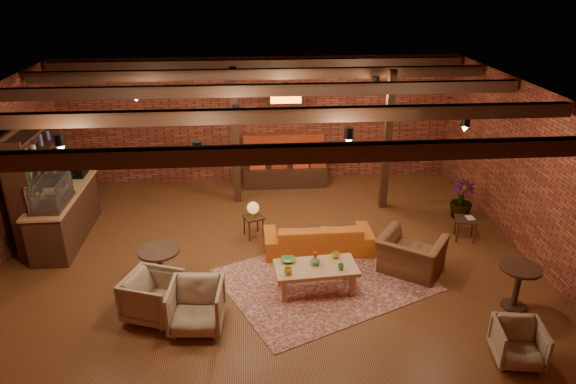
{
  "coord_description": "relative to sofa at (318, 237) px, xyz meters",
  "views": [
    {
      "loc": [
        -0.29,
        -8.76,
        5.19
      ],
      "look_at": [
        0.42,
        0.2,
        1.24
      ],
      "focal_mm": 32.0,
      "sensor_mm": 36.0,
      "label": 1
    }
  ],
  "objects": [
    {
      "name": "shelving_hutch",
      "position": [
        -5.51,
        1.03,
        0.89
      ],
      "size": [
        0.52,
        2.0,
        2.4
      ],
      "primitive_type": null,
      "color": "black",
      "rests_on": "ground"
    },
    {
      "name": "ceiling",
      "position": [
        -1.01,
        -0.07,
        2.89
      ],
      "size": [
        10.0,
        8.0,
        0.02
      ],
      "primitive_type": "cube",
      "color": "black",
      "rests_on": "wall_back"
    },
    {
      "name": "plant_tall",
      "position": [
        3.39,
        1.23,
        0.99
      ],
      "size": [
        1.8,
        1.8,
        2.59
      ],
      "primitive_type": "imported",
      "rotation": [
        0.0,
        0.0,
        -0.29
      ],
      "color": "#4C7F4C",
      "rests_on": "floor"
    },
    {
      "name": "plant_counter",
      "position": [
        -5.01,
        1.13,
        0.91
      ],
      "size": [
        0.35,
        0.39,
        0.3
      ],
      "primitive_type": "imported",
      "color": "#337F33",
      "rests_on": "service_counter"
    },
    {
      "name": "sofa",
      "position": [
        0.0,
        0.0,
        0.0
      ],
      "size": [
        2.14,
        0.86,
        0.62
      ],
      "primitive_type": "imported",
      "rotation": [
        0.0,
        0.0,
        3.15
      ],
      "color": "#B35718",
      "rests_on": "floor"
    },
    {
      "name": "ceiling_beams",
      "position": [
        -1.01,
        -0.07,
        2.77
      ],
      "size": [
        9.8,
        6.4,
        0.22
      ],
      "primitive_type": null,
      "color": "black",
      "rests_on": "ceiling"
    },
    {
      "name": "round_table_left",
      "position": [
        -2.91,
        -1.04,
        0.2
      ],
      "size": [
        0.72,
        0.72,
        0.75
      ],
      "color": "black",
      "rests_on": "floor"
    },
    {
      "name": "wall_right",
      "position": [
        3.99,
        -0.07,
        1.29
      ],
      "size": [
        0.02,
        8.0,
        3.2
      ],
      "primitive_type": "cube",
      "color": "maroon",
      "rests_on": "ground"
    },
    {
      "name": "round_table_right",
      "position": [
        3.0,
        -2.09,
        0.2
      ],
      "size": [
        0.66,
        0.66,
        0.77
      ],
      "color": "black",
      "rests_on": "floor"
    },
    {
      "name": "ceiling_pipe",
      "position": [
        -1.01,
        1.53,
        2.54
      ],
      "size": [
        9.6,
        0.12,
        0.12
      ],
      "primitive_type": "cylinder",
      "rotation": [
        0.0,
        1.57,
        0.0
      ],
      "color": "black",
      "rests_on": "ceiling"
    },
    {
      "name": "side_table_lamp",
      "position": [
        -1.26,
        0.7,
        0.29
      ],
      "size": [
        0.49,
        0.49,
        0.79
      ],
      "rotation": [
        0.0,
        0.0,
        0.36
      ],
      "color": "black",
      "rests_on": "floor"
    },
    {
      "name": "banquette",
      "position": [
        -0.41,
        3.48,
        0.19
      ],
      "size": [
        2.1,
        0.7,
        1.0
      ],
      "primitive_type": null,
      "color": "#9B3519",
      "rests_on": "ground"
    },
    {
      "name": "post_right",
      "position": [
        1.79,
        1.93,
        1.29
      ],
      "size": [
        0.16,
        0.16,
        3.2
      ],
      "primitive_type": "cube",
      "color": "black",
      "rests_on": "ground"
    },
    {
      "name": "coffee_table",
      "position": [
        -0.24,
        -1.35,
        0.12
      ],
      "size": [
        1.46,
        0.8,
        0.74
      ],
      "rotation": [
        0.0,
        0.0,
        0.07
      ],
      "color": "#A36E4C",
      "rests_on": "floor"
    },
    {
      "name": "wall_back",
      "position": [
        -1.01,
        3.93,
        1.29
      ],
      "size": [
        10.0,
        0.02,
        3.2
      ],
      "primitive_type": "cube",
      "color": "maroon",
      "rests_on": "ground"
    },
    {
      "name": "rug",
      "position": [
        -0.01,
        -1.05,
        -0.3
      ],
      "size": [
        4.2,
        3.8,
        0.01
      ],
      "primitive_type": "cube",
      "rotation": [
        0.0,
        0.0,
        0.42
      ],
      "color": "maroon",
      "rests_on": "floor"
    },
    {
      "name": "ceiling_spotlights",
      "position": [
        -1.01,
        -0.07,
        2.55
      ],
      "size": [
        6.4,
        4.4,
        0.28
      ],
      "primitive_type": null,
      "color": "black",
      "rests_on": "ceiling"
    },
    {
      "name": "wall_front",
      "position": [
        -1.01,
        -4.07,
        1.29
      ],
      "size": [
        10.0,
        0.02,
        3.2
      ],
      "primitive_type": "cube",
      "color": "maroon",
      "rests_on": "ground"
    },
    {
      "name": "armchair_b",
      "position": [
        -2.19,
        -2.19,
        0.11
      ],
      "size": [
        0.87,
        0.82,
        0.84
      ],
      "primitive_type": "imported",
      "rotation": [
        0.0,
        0.0,
        -0.08
      ],
      "color": "#BFB594",
      "rests_on": "floor"
    },
    {
      "name": "armchair_a",
      "position": [
        -2.91,
        -1.87,
        0.1
      ],
      "size": [
        0.98,
        1.01,
        0.83
      ],
      "primitive_type": "imported",
      "rotation": [
        0.0,
        0.0,
        1.22
      ],
      "color": "#BFB594",
      "rests_on": "floor"
    },
    {
      "name": "floor",
      "position": [
        -1.01,
        -0.07,
        -0.31
      ],
      "size": [
        10.0,
        10.0,
        0.0
      ],
      "primitive_type": "plane",
      "color": "#3D260F",
      "rests_on": "ground"
    },
    {
      "name": "armchair_far",
      "position": [
        2.42,
        -3.32,
        0.02
      ],
      "size": [
        0.74,
        0.71,
        0.67
      ],
      "primitive_type": "imported",
      "rotation": [
        0.0,
        0.0,
        -0.16
      ],
      "color": "#BFB594",
      "rests_on": "floor"
    },
    {
      "name": "post_left",
      "position": [
        -1.61,
        2.53,
        1.29
      ],
      "size": [
        0.16,
        0.16,
        3.2
      ],
      "primitive_type": "cube",
      "color": "black",
      "rests_on": "ground"
    },
    {
      "name": "armchair_right",
      "position": [
        1.6,
        -0.89,
        0.17
      ],
      "size": [
        1.32,
        1.23,
        0.97
      ],
      "primitive_type": "imported",
      "rotation": [
        0.0,
        0.0,
        2.52
      ],
      "color": "brown",
      "rests_on": "floor"
    },
    {
      "name": "side_table_book",
      "position": [
        3.09,
        0.24,
        0.13
      ],
      "size": [
        0.52,
        0.52,
        0.49
      ],
      "rotation": [
        0.0,
        0.0,
        -0.25
      ],
      "color": "black",
      "rests_on": "floor"
    },
    {
      "name": "service_sign",
      "position": [
        -0.41,
        3.03,
        2.04
      ],
      "size": [
        0.86,
        0.06,
        0.3
      ],
      "primitive_type": "cube",
      "color": "orange",
      "rests_on": "ceiling"
    },
    {
      "name": "service_counter",
      "position": [
        -5.11,
        0.93,
        0.49
      ],
      "size": [
        0.8,
        2.5,
        1.6
      ],
      "primitive_type": null,
      "color": "black",
      "rests_on": "ground"
    }
  ]
}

